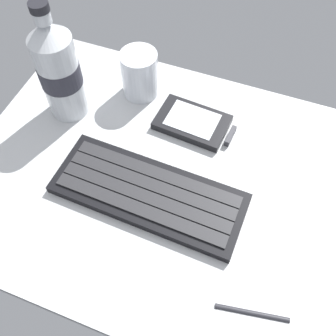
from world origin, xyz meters
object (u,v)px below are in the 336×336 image
object	(u,v)px
handheld_device	(196,123)
water_bottle	(59,70)
juice_cup	(140,76)
stylus_pen	(252,313)
keyboard	(149,193)

from	to	relation	value
handheld_device	water_bottle	bearing A→B (deg)	-169.30
juice_cup	stylus_pen	xyz separation A→B (cm)	(28.50, -30.63, -3.56)
keyboard	handheld_device	bearing A→B (deg)	81.62
handheld_device	juice_cup	xyz separation A→B (cm)	(-11.88, 4.11, 3.18)
water_bottle	stylus_pen	xyz separation A→B (cm)	(38.49, -22.39, -8.66)
juice_cup	stylus_pen	world-z (taller)	juice_cup
juice_cup	water_bottle	bearing A→B (deg)	-140.46
juice_cup	water_bottle	distance (cm)	13.92
juice_cup	stylus_pen	distance (cm)	41.99
keyboard	stylus_pen	size ratio (longest dim) A/B	3.09
handheld_device	water_bottle	xyz separation A→B (cm)	(-21.87, -4.13, 8.28)
keyboard	juice_cup	bearing A→B (deg)	116.25
juice_cup	stylus_pen	bearing A→B (deg)	-47.07
keyboard	water_bottle	bearing A→B (deg)	150.15
handheld_device	keyboard	bearing A→B (deg)	-98.38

